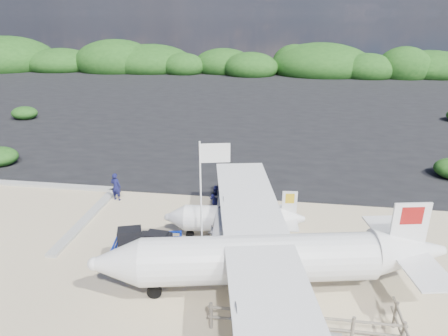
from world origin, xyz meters
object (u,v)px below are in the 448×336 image
Objects in this scene: signboard at (287,272)px; crew_a at (116,187)px; crew_b at (216,199)px; aircraft_large at (428,132)px; flagpole at (203,271)px; aircraft_small at (196,95)px; baggage_cart at (150,265)px.

crew_a reaches higher than signboard.
crew_a reaches higher than crew_b.
aircraft_large reaches higher than crew_b.
flagpole reaches higher than aircraft_small.
baggage_cart is 5.65m from signboard.
crew_a is at bearing 173.35° from signboard.
baggage_cart is 1.81× the size of crew_a.
crew_a is (-6.01, 5.82, 0.80)m from flagpole.
aircraft_large is 27.32m from aircraft_small.
crew_a is (-9.40, 5.45, 0.80)m from signboard.
crew_b is at bearing 93.12° from flagpole.
signboard is (3.39, 0.37, 0.00)m from flagpole.
crew_a is 27.59m from aircraft_large.
baggage_cart is at bearing 178.60° from flagpole.
aircraft_large is (21.78, 16.91, -0.80)m from crew_a.
aircraft_large is at bearing 55.26° from flagpole.
aircraft_large is (12.38, 22.36, 0.00)m from signboard.
flagpole is 5.11m from crew_b.
aircraft_small reaches higher than signboard.
baggage_cart is 0.53× the size of flagpole.
crew_b is 32.16m from aircraft_small.
aircraft_large is (16.04, 17.70, -0.78)m from crew_b.
aircraft_small is (-11.35, 35.89, 0.00)m from signboard.
baggage_cart is at bearing 40.32° from aircraft_large.
baggage_cart is 1.90× the size of signboard.
signboard is 25.56m from aircraft_large.
flagpole reaches higher than baggage_cart.
aircraft_large is at bearing -117.81° from crew_b.
crew_b is at bearing 151.57° from signboard.
crew_a is 5.79m from crew_b.
baggage_cart is at bearing 82.75° from crew_b.
aircraft_small is at bearing -40.89° from aircraft_large.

